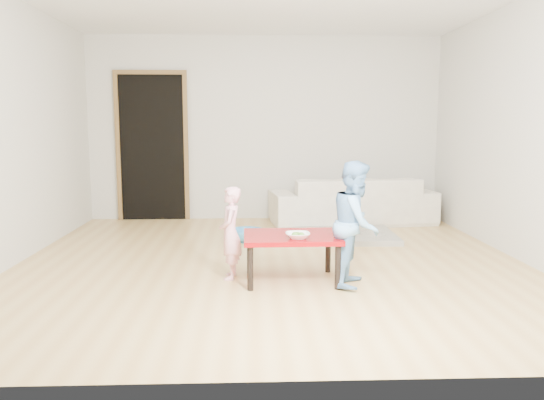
{
  "coord_description": "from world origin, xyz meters",
  "views": [
    {
      "loc": [
        -0.19,
        -5.15,
        1.35
      ],
      "look_at": [
        0.0,
        -0.2,
        0.65
      ],
      "focal_mm": 35.0,
      "sensor_mm": 36.0,
      "label": 1
    }
  ],
  "objects": [
    {
      "name": "broccoli",
      "position": [
        0.19,
        -0.83,
        0.44
      ],
      "size": [
        0.12,
        0.12,
        0.06
      ],
      "primitive_type": null,
      "color": "#2D5919",
      "rests_on": "red_table"
    },
    {
      "name": "blanket",
      "position": [
        0.93,
        1.11,
        0.03
      ],
      "size": [
        1.22,
        1.02,
        0.06
      ],
      "primitive_type": null,
      "rotation": [
        0.0,
        0.0,
        -0.02
      ],
      "color": "#BAB2A4",
      "rests_on": "floor"
    },
    {
      "name": "child_blue",
      "position": [
        0.69,
        -0.79,
        0.53
      ],
      "size": [
        0.55,
        0.62,
        1.06
      ],
      "primitive_type": "imported",
      "rotation": [
        0.0,
        0.0,
        1.22
      ],
      "color": "#68ABF1",
      "rests_on": "floor"
    },
    {
      "name": "child_pink",
      "position": [
        -0.38,
        -0.56,
        0.41
      ],
      "size": [
        0.21,
        0.31,
        0.82
      ],
      "primitive_type": "imported",
      "rotation": [
        0.0,
        0.0,
        -1.61
      ],
      "color": "pink",
      "rests_on": "floor"
    },
    {
      "name": "floor",
      "position": [
        0.0,
        0.0,
        0.0
      ],
      "size": [
        5.0,
        5.0,
        0.01
      ],
      "primitive_type": "cube",
      "color": "tan",
      "rests_on": "ground"
    },
    {
      "name": "doorway",
      "position": [
        -1.6,
        2.48,
        1.02
      ],
      "size": [
        1.02,
        0.08,
        2.11
      ],
      "primitive_type": null,
      "color": "brown",
      "rests_on": "back_wall"
    },
    {
      "name": "left_wall",
      "position": [
        -2.5,
        0.0,
        1.3
      ],
      "size": [
        0.02,
        5.0,
        2.6
      ],
      "primitive_type": "cube",
      "color": "beige",
      "rests_on": "floor"
    },
    {
      "name": "basin",
      "position": [
        -0.26,
        0.95,
        0.07
      ],
      "size": [
        0.44,
        0.44,
        0.14
      ],
      "primitive_type": "imported",
      "color": "teal",
      "rests_on": "floor"
    },
    {
      "name": "red_table",
      "position": [
        0.15,
        -0.66,
        0.21
      ],
      "size": [
        0.83,
        0.63,
        0.41
      ],
      "primitive_type": null,
      "rotation": [
        0.0,
        0.0,
        0.01
      ],
      "color": "maroon",
      "rests_on": "floor"
    },
    {
      "name": "cushion",
      "position": [
        0.85,
        1.81,
        0.48
      ],
      "size": [
        0.46,
        0.41,
        0.12
      ],
      "primitive_type": "cube",
      "rotation": [
        0.0,
        0.0,
        -0.04
      ],
      "color": "#CD6816",
      "rests_on": "sofa"
    },
    {
      "name": "back_wall",
      "position": [
        0.0,
        2.5,
        1.3
      ],
      "size": [
        5.0,
        0.02,
        2.6
      ],
      "primitive_type": "cube",
      "color": "beige",
      "rests_on": "floor"
    },
    {
      "name": "right_wall",
      "position": [
        2.5,
        0.0,
        1.3
      ],
      "size": [
        0.02,
        5.0,
        2.6
      ],
      "primitive_type": "cube",
      "color": "beige",
      "rests_on": "floor"
    },
    {
      "name": "sofa",
      "position": [
        1.19,
        2.05,
        0.32
      ],
      "size": [
        2.3,
        1.11,
        0.65
      ],
      "primitive_type": "imported",
      "rotation": [
        0.0,
        0.0,
        3.26
      ],
      "color": "white",
      "rests_on": "floor"
    },
    {
      "name": "bowl",
      "position": [
        0.19,
        -0.83,
        0.44
      ],
      "size": [
        0.2,
        0.2,
        0.05
      ],
      "primitive_type": "imported",
      "color": "white",
      "rests_on": "red_table"
    }
  ]
}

